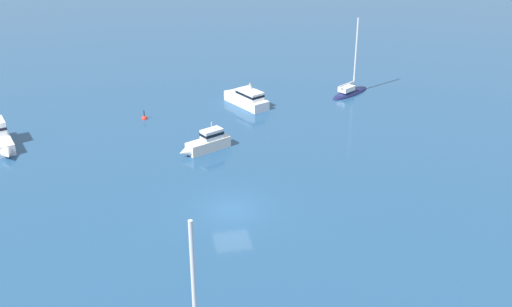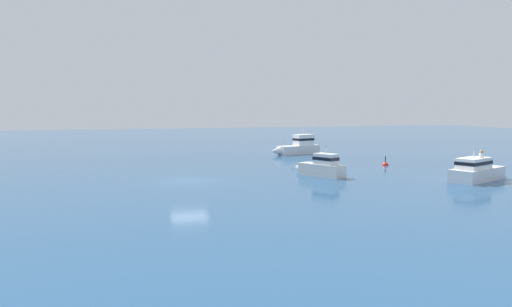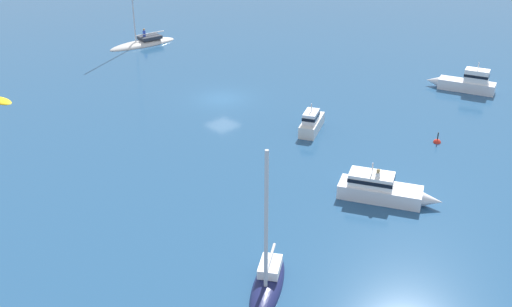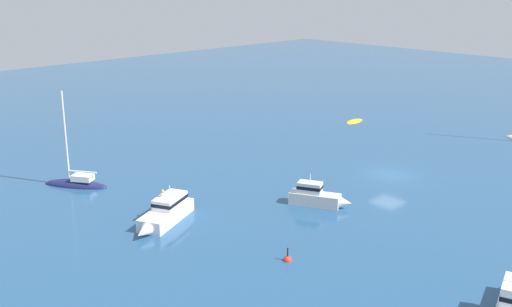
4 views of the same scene
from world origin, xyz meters
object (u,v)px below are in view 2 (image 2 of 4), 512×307
motor_cruiser (298,147)px  powerboat (478,170)px  launch (320,167)px  channel_buoy (385,165)px

motor_cruiser → powerboat: bearing=86.4°
launch → channel_buoy: 9.31m
powerboat → motor_cruiser: bearing=78.6°
launch → channel_buoy: size_ratio=4.19×
launch → motor_cruiser: 16.95m
launch → channel_buoy: bearing=-86.4°
powerboat → motor_cruiser: size_ratio=1.01×
motor_cruiser → launch: bearing=57.7°
powerboat → channel_buoy: bearing=74.0°
launch → motor_cruiser: (4.22, 16.41, 0.10)m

